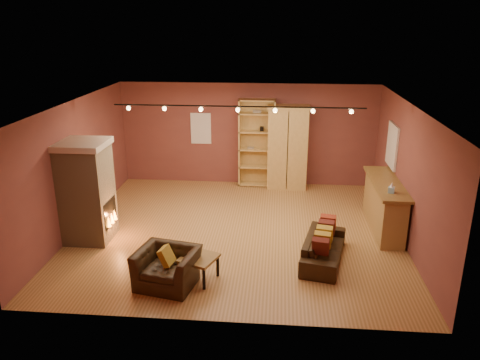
# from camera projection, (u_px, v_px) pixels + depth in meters

# --- Properties ---
(floor) EXTENTS (7.00, 7.00, 0.00)m
(floor) POSITION_uv_depth(u_px,v_px,m) (237.00, 231.00, 10.27)
(floor) COLOR olive
(floor) RESTS_ON ground
(ceiling) EXTENTS (7.00, 7.00, 0.00)m
(ceiling) POSITION_uv_depth(u_px,v_px,m) (237.00, 104.00, 9.36)
(ceiling) COLOR brown
(ceiling) RESTS_ON back_wall
(back_wall) EXTENTS (7.00, 0.02, 2.80)m
(back_wall) POSITION_uv_depth(u_px,v_px,m) (248.00, 134.00, 12.87)
(back_wall) COLOR brown
(back_wall) RESTS_ON floor
(left_wall) EXTENTS (0.02, 6.50, 2.80)m
(left_wall) POSITION_uv_depth(u_px,v_px,m) (76.00, 166.00, 10.10)
(left_wall) COLOR brown
(left_wall) RESTS_ON floor
(right_wall) EXTENTS (0.02, 6.50, 2.80)m
(right_wall) POSITION_uv_depth(u_px,v_px,m) (408.00, 175.00, 9.53)
(right_wall) COLOR brown
(right_wall) RESTS_ON floor
(fireplace) EXTENTS (1.01, 0.98, 2.12)m
(fireplace) POSITION_uv_depth(u_px,v_px,m) (87.00, 191.00, 9.61)
(fireplace) COLOR tan
(fireplace) RESTS_ON floor
(back_window) EXTENTS (0.56, 0.04, 0.86)m
(back_window) POSITION_uv_depth(u_px,v_px,m) (201.00, 128.00, 12.91)
(back_window) COLOR white
(back_window) RESTS_ON back_wall
(bookcase) EXTENTS (0.98, 0.38, 2.41)m
(bookcase) POSITION_uv_depth(u_px,v_px,m) (257.00, 142.00, 12.79)
(bookcase) COLOR tan
(bookcase) RESTS_ON floor
(armoire) EXTENTS (1.12, 0.64, 2.27)m
(armoire) POSITION_uv_depth(u_px,v_px,m) (287.00, 147.00, 12.60)
(armoire) COLOR tan
(armoire) RESTS_ON floor
(bar_counter) EXTENTS (0.61, 2.29, 1.10)m
(bar_counter) POSITION_uv_depth(u_px,v_px,m) (384.00, 205.00, 10.23)
(bar_counter) COLOR #A9864E
(bar_counter) RESTS_ON floor
(tissue_box) EXTENTS (0.15, 0.15, 0.22)m
(tissue_box) POSITION_uv_depth(u_px,v_px,m) (392.00, 189.00, 9.41)
(tissue_box) COLOR #8ABFDD
(tissue_box) RESTS_ON bar_counter
(right_window) EXTENTS (0.05, 0.90, 1.00)m
(right_window) POSITION_uv_depth(u_px,v_px,m) (392.00, 146.00, 10.77)
(right_window) COLOR white
(right_window) RESTS_ON right_wall
(loveseat) EXTENTS (0.86, 1.79, 0.74)m
(loveseat) POSITION_uv_depth(u_px,v_px,m) (324.00, 243.00, 8.94)
(loveseat) COLOR black
(loveseat) RESTS_ON floor
(armchair) EXTENTS (1.13, 0.85, 0.89)m
(armchair) POSITION_uv_depth(u_px,v_px,m) (167.00, 262.00, 8.08)
(armchair) COLOR black
(armchair) RESTS_ON floor
(coffee_table) EXTENTS (0.76, 0.76, 0.45)m
(coffee_table) POSITION_uv_depth(u_px,v_px,m) (199.00, 260.00, 8.26)
(coffee_table) COLOR olive
(coffee_table) RESTS_ON floor
(track_rail) EXTENTS (5.20, 0.09, 0.13)m
(track_rail) POSITION_uv_depth(u_px,v_px,m) (238.00, 108.00, 9.58)
(track_rail) COLOR black
(track_rail) RESTS_ON ceiling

